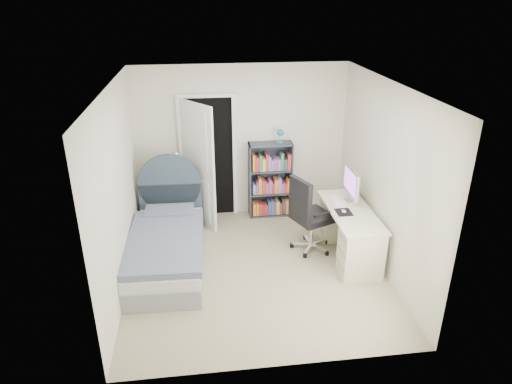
{
  "coord_description": "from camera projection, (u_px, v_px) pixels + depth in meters",
  "views": [
    {
      "loc": [
        -0.68,
        -5.27,
        3.49
      ],
      "look_at": [
        0.06,
        0.43,
        0.96
      ],
      "focal_mm": 32.0,
      "sensor_mm": 36.0,
      "label": 1
    }
  ],
  "objects": [
    {
      "name": "room_shell",
      "position": [
        256.0,
        185.0,
        5.77
      ],
      "size": [
        3.5,
        3.7,
        2.6
      ],
      "color": "gray",
      "rests_on": "ground"
    },
    {
      "name": "bookcase",
      "position": [
        271.0,
        182.0,
        7.58
      ],
      "size": [
        0.71,
        0.3,
        1.5
      ],
      "color": "#373D4B",
      "rests_on": "ground"
    },
    {
      "name": "floor_lamp",
      "position": [
        177.0,
        196.0,
        7.24
      ],
      "size": [
        0.18,
        0.18,
        1.26
      ],
      "color": "silver",
      "rests_on": "ground"
    },
    {
      "name": "office_chair",
      "position": [
        308.0,
        212.0,
        6.47
      ],
      "size": [
        0.66,
        0.67,
        1.14
      ],
      "color": "silver",
      "rests_on": "ground"
    },
    {
      "name": "door",
      "position": [
        202.0,
        161.0,
        7.19
      ],
      "size": [
        0.92,
        0.69,
        2.06
      ],
      "color": "black",
      "rests_on": "ground"
    },
    {
      "name": "nightstand",
      "position": [
        158.0,
        199.0,
        7.37
      ],
      "size": [
        0.44,
        0.44,
        0.64
      ],
      "color": "tan",
      "rests_on": "ground"
    },
    {
      "name": "bed",
      "position": [
        167.0,
        244.0,
        6.3
      ],
      "size": [
        1.04,
        2.11,
        1.28
      ],
      "color": "gray",
      "rests_on": "ground"
    },
    {
      "name": "desk",
      "position": [
        349.0,
        230.0,
        6.46
      ],
      "size": [
        0.58,
        1.46,
        1.2
      ],
      "color": "beige",
      "rests_on": "ground"
    }
  ]
}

